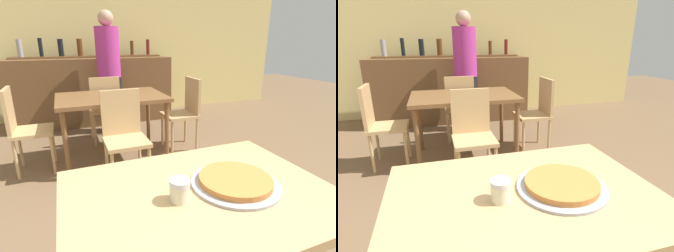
% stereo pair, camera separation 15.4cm
% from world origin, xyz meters
% --- Properties ---
extents(wall_back, '(8.00, 0.05, 2.80)m').
position_xyz_m(wall_back, '(0.00, 4.23, 1.40)').
color(wall_back, '#EAD684').
rests_on(wall_back, ground_plane).
extents(dining_table_near, '(1.08, 0.78, 0.78)m').
position_xyz_m(dining_table_near, '(0.00, 0.00, 0.69)').
color(dining_table_near, tan).
rests_on(dining_table_near, ground_plane).
extents(dining_table_far, '(1.19, 0.81, 0.76)m').
position_xyz_m(dining_table_far, '(0.02, 2.13, 0.68)').
color(dining_table_far, brown).
rests_on(dining_table_far, ground_plane).
extents(bar_counter, '(2.60, 0.56, 1.09)m').
position_xyz_m(bar_counter, '(0.00, 3.72, 0.54)').
color(bar_counter, brown).
rests_on(bar_counter, ground_plane).
extents(bar_back_shelf, '(2.39, 0.24, 0.31)m').
position_xyz_m(bar_back_shelf, '(-0.04, 3.86, 1.16)').
color(bar_back_shelf, brown).
rests_on(bar_back_shelf, bar_counter).
extents(chair_far_side_front, '(0.40, 0.40, 0.91)m').
position_xyz_m(chair_far_side_front, '(0.02, 1.55, 0.53)').
color(chair_far_side_front, tan).
rests_on(chair_far_side_front, ground_plane).
extents(chair_far_side_back, '(0.40, 0.40, 0.91)m').
position_xyz_m(chair_far_side_back, '(0.02, 2.71, 0.53)').
color(chair_far_side_back, tan).
rests_on(chair_far_side_back, ground_plane).
extents(chair_far_side_left, '(0.40, 0.40, 0.91)m').
position_xyz_m(chair_far_side_left, '(-0.90, 2.13, 0.53)').
color(chair_far_side_left, tan).
rests_on(chair_far_side_left, ground_plane).
extents(chair_far_side_right, '(0.40, 0.40, 0.91)m').
position_xyz_m(chair_far_side_right, '(0.95, 2.13, 0.53)').
color(chair_far_side_right, tan).
rests_on(chair_far_side_right, ground_plane).
extents(pizza_tray, '(0.37, 0.37, 0.04)m').
position_xyz_m(pizza_tray, '(0.16, -0.01, 0.79)').
color(pizza_tray, '#A3A3A8').
rests_on(pizza_tray, dining_table_near).
extents(cheese_shaker, '(0.08, 0.08, 0.09)m').
position_xyz_m(cheese_shaker, '(-0.11, -0.03, 0.82)').
color(cheese_shaker, beige).
rests_on(cheese_shaker, dining_table_near).
extents(person_standing, '(0.34, 0.34, 1.76)m').
position_xyz_m(person_standing, '(0.18, 3.14, 0.96)').
color(person_standing, '#2D2D38').
rests_on(person_standing, ground_plane).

